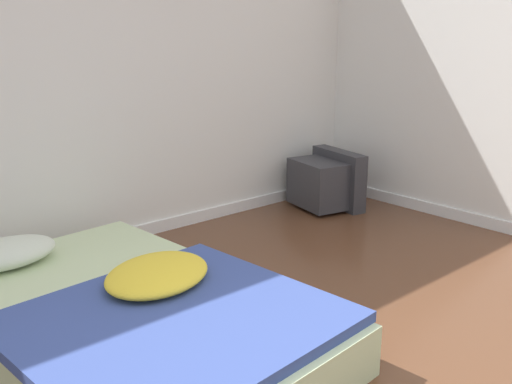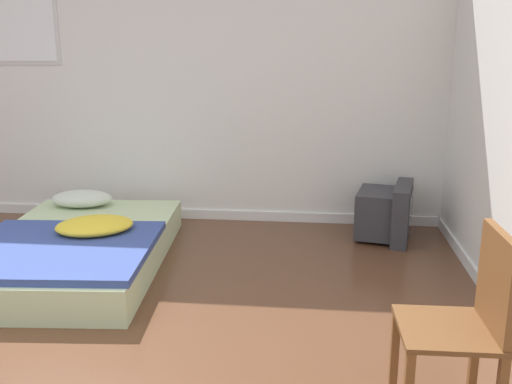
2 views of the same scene
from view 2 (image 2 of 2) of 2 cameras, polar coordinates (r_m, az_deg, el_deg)
wall_back at (r=5.40m, az=-11.18°, el=10.91°), size 7.82×0.08×2.60m
mattress_bed at (r=4.46m, az=-17.46°, el=-5.24°), size 1.39×2.09×0.38m
crt_tv at (r=4.95m, az=12.92°, el=-2.01°), size 0.53×0.62×0.48m
wooden_chair at (r=2.57m, az=20.69°, el=-11.46°), size 0.41×0.41×0.87m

